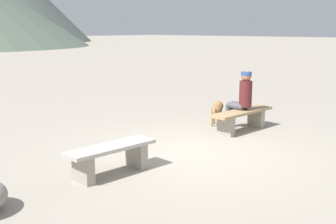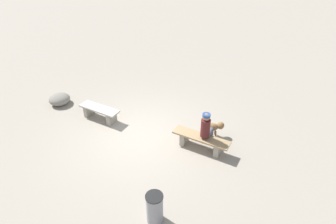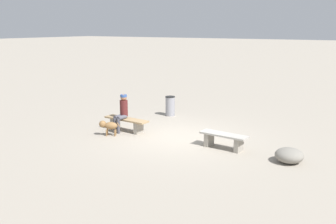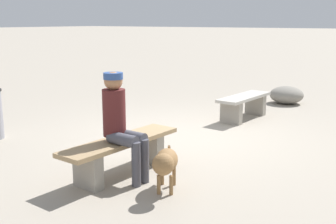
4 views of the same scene
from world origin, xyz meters
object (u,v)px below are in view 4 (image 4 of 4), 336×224
at_px(seated_person, 120,119).
at_px(boulder, 287,95).
at_px(dog, 166,162).
at_px(bench_right, 121,151).
at_px(bench_left, 244,104).

xyz_separation_m(seated_person, boulder, (-6.00, 0.05, -0.57)).
height_order(seated_person, dog, seated_person).
bearing_deg(boulder, seated_person, -0.51).
bearing_deg(bench_right, bench_left, -176.14).
height_order(bench_left, bench_right, bench_left).
xyz_separation_m(seated_person, dog, (0.05, 0.71, -0.41)).
distance_m(bench_right, boulder, 5.89).
relative_size(dog, boulder, 0.86).
relative_size(bench_left, bench_right, 0.85).
distance_m(seated_person, boulder, 6.02).
bearing_deg(bench_right, dog, 81.93).
xyz_separation_m(bench_left, bench_right, (3.82, 0.03, 0.01)).
bearing_deg(boulder, bench_right, -1.40).
height_order(bench_left, dog, dog).
relative_size(bench_left, boulder, 1.94).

